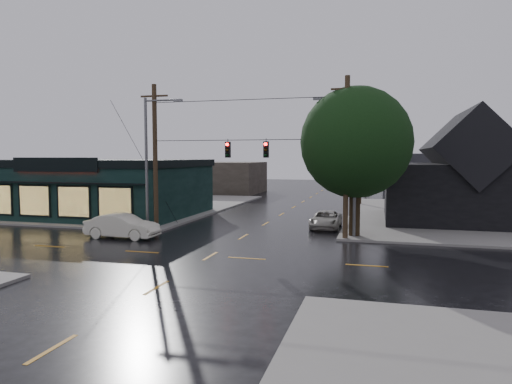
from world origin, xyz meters
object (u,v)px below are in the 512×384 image
(utility_pole_nw, at_px, (157,231))
(utility_pole_ne, at_px, (345,240))
(suv_silver, at_px, (326,220))
(sedan_cream, at_px, (122,226))
(corner_tree, at_px, (356,143))

(utility_pole_nw, relative_size, utility_pole_ne, 1.00)
(utility_pole_ne, bearing_deg, suv_silver, 110.61)
(sedan_cream, height_order, suv_silver, sedan_cream)
(utility_pole_nw, height_order, utility_pole_ne, same)
(sedan_cream, bearing_deg, utility_pole_nw, -14.75)
(utility_pole_nw, distance_m, sedan_cream, 3.23)
(utility_pole_ne, bearing_deg, utility_pole_nw, 180.00)
(utility_pole_nw, distance_m, utility_pole_ne, 13.00)
(corner_tree, height_order, utility_pole_ne, corner_tree)
(utility_pole_ne, height_order, suv_silver, utility_pole_ne)
(corner_tree, relative_size, utility_pole_nw, 0.94)
(utility_pole_ne, distance_m, suv_silver, 4.92)
(utility_pole_nw, height_order, sedan_cream, utility_pole_nw)
(utility_pole_nw, xyz_separation_m, suv_silver, (11.28, 4.57, 0.62))
(suv_silver, bearing_deg, utility_pole_ne, -69.37)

